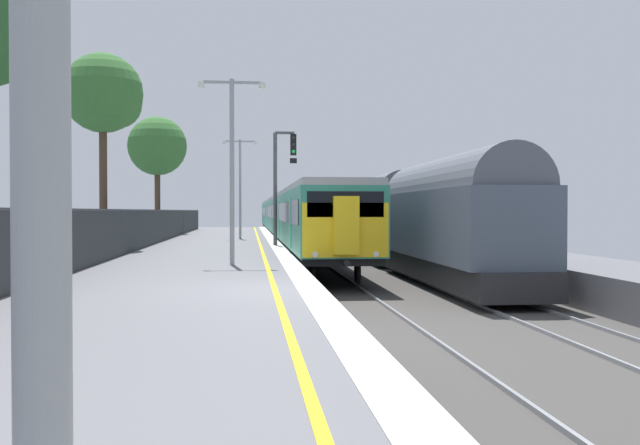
% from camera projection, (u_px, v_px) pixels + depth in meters
% --- Properties ---
extents(ground, '(17.40, 110.00, 1.21)m').
position_uv_depth(ground, '(418.00, 317.00, 14.54)').
color(ground, slate).
extents(commuter_train_at_platform, '(2.83, 64.57, 3.81)m').
position_uv_depth(commuter_train_at_platform, '(288.00, 215.00, 53.38)').
color(commuter_train_at_platform, '#2D846B').
rests_on(commuter_train_at_platform, ground).
extents(freight_train_adjacent_track, '(2.60, 53.04, 4.41)m').
position_uv_depth(freight_train_adjacent_track, '(360.00, 214.00, 44.02)').
color(freight_train_adjacent_track, '#232326').
rests_on(freight_train_adjacent_track, ground).
extents(signal_gantry, '(1.10, 0.24, 5.33)m').
position_uv_depth(signal_gantry, '(281.00, 175.00, 32.61)').
color(signal_gantry, '#47474C').
rests_on(signal_gantry, ground).
extents(platform_lamp_mid, '(2.00, 0.20, 5.54)m').
position_uv_depth(platform_lamp_mid, '(232.00, 155.00, 20.76)').
color(platform_lamp_mid, '#93999E').
rests_on(platform_lamp_mid, ground).
extents(platform_lamp_far, '(2.00, 0.20, 5.69)m').
position_uv_depth(platform_lamp_far, '(240.00, 180.00, 39.85)').
color(platform_lamp_far, '#93999E').
rests_on(platform_lamp_far, ground).
extents(platform_back_fence, '(0.07, 99.00, 1.68)m').
position_uv_depth(platform_back_fence, '(15.00, 248.00, 13.70)').
color(platform_back_fence, '#282B2D').
rests_on(platform_back_fence, ground).
extents(background_tree_left, '(3.36, 3.36, 8.29)m').
position_uv_depth(background_tree_left, '(106.00, 96.00, 29.50)').
color(background_tree_left, '#473323').
rests_on(background_tree_left, ground).
extents(background_tree_right, '(4.15, 4.15, 8.28)m').
position_uv_depth(background_tree_right, '(157.00, 148.00, 49.30)').
color(background_tree_right, '#473323').
rests_on(background_tree_right, ground).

